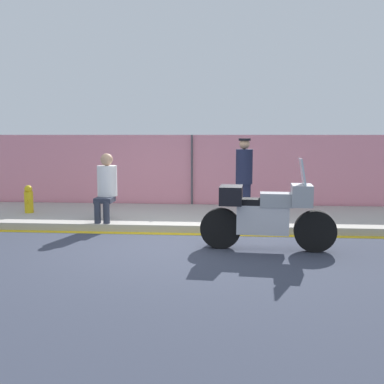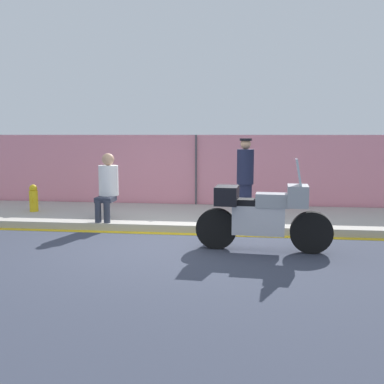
% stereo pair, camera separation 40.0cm
% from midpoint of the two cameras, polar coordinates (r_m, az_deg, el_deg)
% --- Properties ---
extents(ground_plane, '(120.00, 120.00, 0.00)m').
position_cam_midpoint_polar(ground_plane, '(7.63, -1.25, -6.94)').
color(ground_plane, '#333847').
extents(sidewalk, '(43.01, 2.67, 0.14)m').
position_cam_midpoint_polar(sidewalk, '(9.93, 0.78, -3.15)').
color(sidewalk, '#ADA89E').
rests_on(sidewalk, ground_plane).
extents(curb_paint_stripe, '(43.01, 0.18, 0.01)m').
position_cam_midpoint_polar(curb_paint_stripe, '(8.55, -0.30, -5.34)').
color(curb_paint_stripe, gold).
rests_on(curb_paint_stripe, ground_plane).
extents(storefront_fence, '(40.86, 0.17, 1.87)m').
position_cam_midpoint_polar(storefront_fence, '(11.22, 1.60, 2.50)').
color(storefront_fence, pink).
rests_on(storefront_fence, ground_plane).
extents(motorcycle, '(2.20, 0.59, 1.50)m').
position_cam_midpoint_polar(motorcycle, '(7.35, 10.43, -2.74)').
color(motorcycle, black).
rests_on(motorcycle, ground_plane).
extents(officer_standing, '(0.35, 0.35, 1.65)m').
position_cam_midpoint_polar(officer_standing, '(9.33, 7.99, 1.81)').
color(officer_standing, '#191E38').
rests_on(officer_standing, sidewalk).
extents(person_seated_on_curb, '(0.40, 0.70, 1.35)m').
position_cam_midpoint_polar(person_seated_on_curb, '(9.28, -9.46, 1.12)').
color(person_seated_on_curb, '#2D3342').
rests_on(person_seated_on_curb, sidewalk).
extents(fire_hydrant, '(0.19, 0.24, 0.61)m').
position_cam_midpoint_polar(fire_hydrant, '(10.68, -18.47, -0.75)').
color(fire_hydrant, gold).
rests_on(fire_hydrant, sidewalk).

